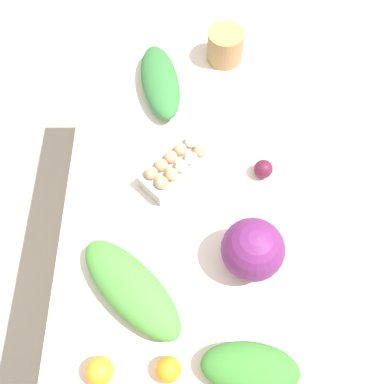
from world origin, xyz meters
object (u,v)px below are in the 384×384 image
Objects in this scene: greens_bunch_scallion at (251,368)px; orange_0 at (169,370)px; greens_bunch_beet_tops at (161,82)px; cabbage_purple at (254,249)px; orange_4 at (100,371)px; beet_root at (264,169)px; egg_carton at (177,166)px; greens_bunch_kale at (132,289)px; paper_bag at (226,46)px.

greens_bunch_scallion is 3.75× the size of orange_0.
orange_0 is at bearing -177.01° from greens_bunch_beet_tops.
orange_4 is at bearing 127.09° from cabbage_purple.
cabbage_purple reaches higher than beet_root.
orange_4 is at bearing 142.08° from beet_root.
egg_carton is at bearing -169.84° from greens_bunch_beet_tops.
greens_bunch_kale is at bearing -18.25° from orange_4.
beet_root is at bearing -7.98° from greens_bunch_scallion.
greens_bunch_beet_tops is 5.05× the size of orange_0.
greens_bunch_beet_tops is at bearing -124.53° from egg_carton.
beet_root is (0.62, -0.09, -0.01)m from greens_bunch_scallion.
greens_bunch_beet_tops is at bearing 122.92° from paper_bag.
greens_bunch_scallion is (-0.32, 0.02, -0.05)m from cabbage_purple.
paper_bag is 2.19× the size of beet_root.
egg_carton is at bearing 18.02° from greens_bunch_scallion.
beet_root is 0.90× the size of orange_0.
greens_bunch_kale is 0.39m from greens_bunch_scallion.
egg_carton is 3.31× the size of orange_4.
greens_bunch_kale is 5.46× the size of orange_0.
cabbage_purple is 0.52× the size of greens_bunch_beet_tops.
greens_bunch_kale is (-0.95, 0.31, -0.02)m from paper_bag.
orange_0 is (-0.22, -0.11, -0.01)m from greens_bunch_kale.
paper_bag is 1.23m from orange_4.
greens_bunch_kale is at bearing 27.15° from orange_0.
orange_0 is at bearing -88.88° from orange_4.
greens_bunch_beet_tops is 0.52m from beet_root.
paper_bag is at bearing 3.02° from cabbage_purple.
greens_bunch_kale is at bearing 134.41° from beet_root.
orange_0 is (-0.63, 0.01, -0.01)m from egg_carton.
cabbage_purple is 0.54m from orange_4.
orange_4 is at bearing 90.69° from greens_bunch_scallion.
egg_carton reaches higher than orange_4.
greens_bunch_scallion is 0.22m from orange_0.
greens_bunch_beet_tops is (-0.16, 0.25, -0.02)m from paper_bag.
orange_0 is (-0.00, 0.22, -0.01)m from greens_bunch_scallion.
greens_bunch_kale is 0.79m from greens_bunch_beet_tops.
egg_carton is (0.31, 0.23, -0.05)m from cabbage_purple.
greens_bunch_kale is (-0.10, 0.35, -0.05)m from cabbage_purple.
cabbage_purple is at bearing -52.91° from orange_4.
beet_root is at bearing 134.35° from egg_carton.
orange_0 reaches higher than beet_root.
paper_bag is 0.99m from greens_bunch_kale.
beet_root is (-0.38, -0.36, -0.01)m from greens_bunch_beet_tops.
greens_bunch_scallion is at bearing -178.91° from paper_bag.
paper_bag is 0.55m from beet_root.
orange_4 is at bearing 161.75° from greens_bunch_kale.
paper_bag is at bearing 11.55° from beet_root.
egg_carton reaches higher than greens_bunch_beet_tops.
egg_carton is 4.05× the size of beet_root.
cabbage_purple is 1.34× the size of paper_bag.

